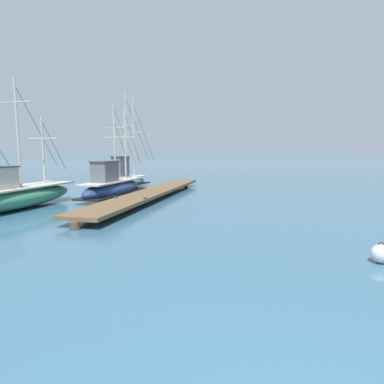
{
  "coord_description": "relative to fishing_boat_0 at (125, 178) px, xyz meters",
  "views": [
    {
      "loc": [
        -0.82,
        -1.61,
        2.8
      ],
      "look_at": [
        -2.28,
        9.42,
        1.4
      ],
      "focal_mm": 30.34,
      "sensor_mm": 36.0,
      "label": 1
    }
  ],
  "objects": [
    {
      "name": "floating_dock",
      "position": [
        3.53,
        -5.32,
        -0.35
      ],
      "size": [
        3.39,
        16.3,
        0.53
      ],
      "color": "brown",
      "rests_on": "ground"
    },
    {
      "name": "fishing_boat_0",
      "position": [
        0.0,
        0.0,
        0.0
      ],
      "size": [
        2.85,
        6.78,
        7.23
      ],
      "color": "#337556",
      "rests_on": "ground"
    },
    {
      "name": "fishing_boat_1",
      "position": [
        -2.18,
        -9.79,
        -0.02
      ],
      "size": [
        2.97,
        7.83,
        6.31
      ],
      "color": "#337556",
      "rests_on": "ground"
    },
    {
      "name": "fishing_boat_6",
      "position": [
        1.17,
        -5.62,
        -0.0
      ],
      "size": [
        2.33,
        7.17,
        5.48
      ],
      "color": "navy",
      "rests_on": "ground"
    },
    {
      "name": "mooring_buoy",
      "position": [
        12.08,
        -15.6,
        -0.48
      ],
      "size": [
        0.47,
        0.47,
        0.54
      ],
      "color": "silver",
      "rests_on": "ground"
    }
  ]
}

